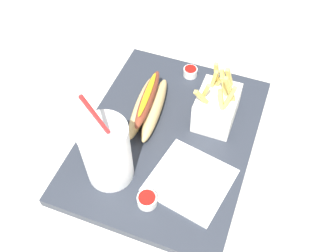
% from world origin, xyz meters
% --- Properties ---
extents(ground_plane, '(2.40, 2.40, 0.02)m').
position_xyz_m(ground_plane, '(0.00, 0.00, -0.01)').
color(ground_plane, silver).
extents(food_tray, '(0.42, 0.33, 0.02)m').
position_xyz_m(food_tray, '(0.00, 0.00, 0.01)').
color(food_tray, '#2D333D').
rests_on(food_tray, ground_plane).
extents(soda_cup, '(0.08, 0.08, 0.22)m').
position_xyz_m(soda_cup, '(0.12, -0.07, 0.09)').
color(soda_cup, white).
rests_on(soda_cup, food_tray).
extents(fries_basket, '(0.09, 0.08, 0.14)m').
position_xyz_m(fries_basket, '(-0.07, 0.08, 0.06)').
color(fries_basket, white).
rests_on(fries_basket, food_tray).
extents(hot_dog_1, '(0.17, 0.07, 0.06)m').
position_xyz_m(hot_dog_1, '(-0.04, -0.06, 0.05)').
color(hot_dog_1, '#DBB775').
rests_on(hot_dog_1, food_tray).
extents(ketchup_cup_1, '(0.03, 0.03, 0.02)m').
position_xyz_m(ketchup_cup_1, '(-0.17, -0.01, 0.03)').
color(ketchup_cup_1, white).
rests_on(ketchup_cup_1, food_tray).
extents(ketchup_cup_2, '(0.03, 0.03, 0.02)m').
position_xyz_m(ketchup_cup_2, '(0.15, 0.02, 0.03)').
color(ketchup_cup_2, white).
rests_on(ketchup_cup_2, food_tray).
extents(napkin_stack, '(0.15, 0.16, 0.00)m').
position_xyz_m(napkin_stack, '(0.08, 0.07, 0.02)').
color(napkin_stack, white).
rests_on(napkin_stack, food_tray).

